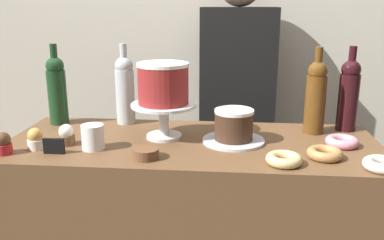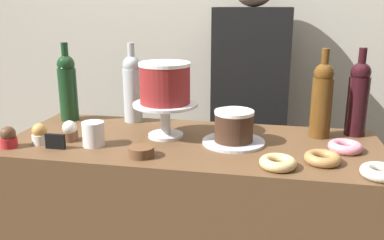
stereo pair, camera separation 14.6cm
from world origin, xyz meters
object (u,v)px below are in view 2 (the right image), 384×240
(donut_sugar, at_px, (380,172))
(coffee_cup_ceramic, at_px, (93,134))
(white_layer_cake, at_px, (165,83))
(wine_bottle_amber, at_px, (322,99))
(cake_stand_pedestal, at_px, (165,114))
(barista_figure, at_px, (249,123))
(cupcake_chocolate, at_px, (8,138))
(donut_pink, at_px, (345,146))
(donut_glazed, at_px, (278,163))
(cupcake_vanilla, at_px, (70,131))
(price_sign_chalkboard, at_px, (55,141))
(wine_bottle_clear, at_px, (132,87))
(chocolate_round_cake, at_px, (234,126))
(donut_maple, at_px, (322,158))
(wine_bottle_green, at_px, (68,86))
(wine_bottle_dark_red, at_px, (358,97))
(cookie_stack, at_px, (141,152))
(cupcake_caramel, at_px, (40,134))

(donut_sugar, distance_m, coffee_cup_ceramic, 0.92)
(white_layer_cake, bearing_deg, wine_bottle_amber, 11.55)
(cake_stand_pedestal, distance_m, barista_figure, 0.67)
(cake_stand_pedestal, bearing_deg, cupcake_chocolate, -156.24)
(coffee_cup_ceramic, bearing_deg, donut_pink, 7.52)
(cake_stand_pedestal, height_order, donut_pink, cake_stand_pedestal)
(donut_pink, xyz_separation_m, donut_glazed, (-0.22, -0.19, 0.00))
(cupcake_vanilla, xyz_separation_m, price_sign_chalkboard, (-0.01, -0.09, -0.01))
(wine_bottle_amber, relative_size, wine_bottle_clear, 1.00)
(cupcake_chocolate, bearing_deg, donut_glazed, -0.46)
(wine_bottle_amber, bearing_deg, chocolate_round_cake, -155.14)
(cake_stand_pedestal, height_order, white_layer_cake, white_layer_cake)
(wine_bottle_amber, relative_size, donut_maple, 2.91)
(donut_glazed, bearing_deg, wine_bottle_amber, 66.33)
(wine_bottle_green, distance_m, cupcake_vanilla, 0.31)
(chocolate_round_cake, height_order, donut_maple, chocolate_round_cake)
(wine_bottle_dark_red, bearing_deg, cookie_stack, -152.05)
(cupcake_chocolate, height_order, cookie_stack, cupcake_chocolate)
(donut_sugar, bearing_deg, wine_bottle_dark_red, 90.45)
(wine_bottle_green, relative_size, price_sign_chalkboard, 4.65)
(cupcake_chocolate, bearing_deg, donut_maple, 3.12)
(cake_stand_pedestal, bearing_deg, donut_maple, -16.65)
(wine_bottle_green, relative_size, coffee_cup_ceramic, 3.83)
(wine_bottle_clear, bearing_deg, wine_bottle_green, -172.97)
(wine_bottle_green, xyz_separation_m, cookie_stack, (0.43, -0.36, -0.13))
(donut_glazed, bearing_deg, barista_figure, 99.45)
(donut_pink, bearing_deg, coffee_cup_ceramic, -172.48)
(price_sign_chalkboard, height_order, barista_figure, barista_figure)
(donut_glazed, distance_m, price_sign_chalkboard, 0.74)
(chocolate_round_cake, xyz_separation_m, donut_maple, (0.29, -0.14, -0.05))
(cake_stand_pedestal, distance_m, coffee_cup_ceramic, 0.27)
(wine_bottle_dark_red, height_order, donut_sugar, wine_bottle_dark_red)
(donut_sugar, relative_size, price_sign_chalkboard, 1.60)
(wine_bottle_amber, relative_size, cookie_stack, 3.87)
(wine_bottle_green, xyz_separation_m, donut_maple, (1.00, -0.31, -0.13))
(wine_bottle_clear, relative_size, cupcake_chocolate, 4.38)
(cupcake_caramel, distance_m, donut_maple, 0.96)
(donut_glazed, bearing_deg, wine_bottle_dark_red, 54.06)
(donut_maple, relative_size, price_sign_chalkboard, 1.60)
(cupcake_vanilla, relative_size, coffee_cup_ceramic, 0.87)
(cake_stand_pedestal, xyz_separation_m, cookie_stack, (-0.02, -0.22, -0.07))
(wine_bottle_dark_red, bearing_deg, donut_sugar, -89.55)
(cake_stand_pedestal, relative_size, wine_bottle_green, 0.73)
(cake_stand_pedestal, relative_size, white_layer_cake, 1.28)
(donut_maple, xyz_separation_m, barista_figure, (-0.27, 0.75, -0.12))
(price_sign_chalkboard, bearing_deg, wine_bottle_amber, 19.52)
(donut_sugar, xyz_separation_m, barista_figure, (-0.42, 0.83, -0.12))
(cupcake_chocolate, height_order, cupcake_caramel, same)
(wine_bottle_dark_red, height_order, donut_pink, wine_bottle_dark_red)
(wine_bottle_dark_red, bearing_deg, barista_figure, 134.64)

